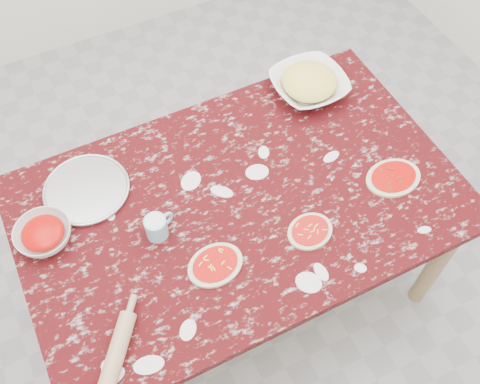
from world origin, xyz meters
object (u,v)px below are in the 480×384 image
worktable (240,211)px  cheese_bowl (309,85)px  sauce_bowl (44,235)px  rolling_pin (116,357)px  pizza_tray (87,190)px  flour_mug (157,227)px

worktable → cheese_bowl: size_ratio=5.30×
sauce_bowl → worktable: bearing=-12.8°
cheese_bowl → rolling_pin: bearing=-146.9°
worktable → sauce_bowl: 0.70m
pizza_tray → flour_mug: 0.33m
worktable → flour_mug: (-0.32, 0.00, 0.13)m
worktable → pizza_tray: 0.57m
worktable → cheese_bowl: bearing=35.8°
pizza_tray → sauce_bowl: size_ratio=1.58×
worktable → flour_mug: 0.34m
pizza_tray → rolling_pin: rolling_pin is taller
flour_mug → rolling_pin: size_ratio=0.41×
sauce_bowl → rolling_pin: sauce_bowl is taller
flour_mug → rolling_pin: bearing=-128.0°
pizza_tray → flour_mug: flour_mug is taller
pizza_tray → flour_mug: size_ratio=2.76×
worktable → cheese_bowl: cheese_bowl is taller
rolling_pin → pizza_tray: bearing=80.4°
sauce_bowl → flour_mug: size_ratio=1.75×
flour_mug → cheese_bowl: bearing=23.6°
worktable → pizza_tray: pizza_tray is taller
flour_mug → worktable: bearing=-0.2°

